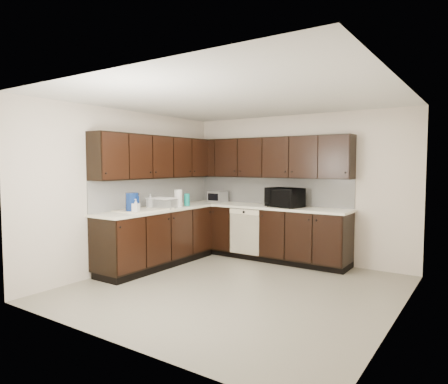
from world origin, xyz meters
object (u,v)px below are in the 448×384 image
(sink, at_px, (143,214))
(microwave, at_px, (284,197))
(toaster_oven, at_px, (218,197))
(blue_pitcher, at_px, (132,202))
(storage_bin, at_px, (162,203))

(sink, distance_m, microwave, 2.33)
(sink, xyz_separation_m, toaster_oven, (0.17, 1.78, 0.16))
(sink, bearing_deg, microwave, 46.15)
(blue_pitcher, bearing_deg, toaster_oven, 71.79)
(storage_bin, bearing_deg, microwave, 39.32)
(sink, distance_m, blue_pitcher, 0.32)
(microwave, distance_m, blue_pitcher, 2.49)
(microwave, xyz_separation_m, blue_pitcher, (-1.58, -1.92, -0.01))
(toaster_oven, relative_size, blue_pitcher, 1.12)
(toaster_oven, distance_m, blue_pitcher, 2.03)
(microwave, xyz_separation_m, storage_bin, (-1.57, -1.28, -0.08))
(storage_bin, distance_m, blue_pitcher, 0.64)
(microwave, height_order, toaster_oven, microwave)
(sink, bearing_deg, blue_pitcher, -83.32)
(sink, xyz_separation_m, storage_bin, (0.04, 0.39, 0.14))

